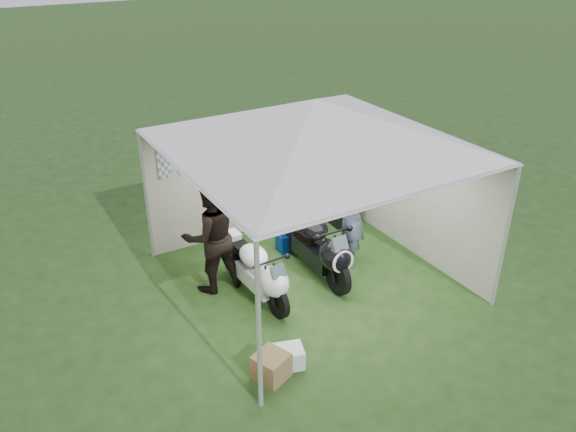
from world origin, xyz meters
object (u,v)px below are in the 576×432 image
(paddock_stand, at_px, (289,241))
(crate_0, at_px, (288,357))
(motorcycle_black, at_px, (318,245))
(equipment_box, at_px, (344,212))
(crate_1, at_px, (271,366))
(person_dark_jacket, at_px, (211,236))
(person_blue_jacket, at_px, (351,214))
(motorcycle_white, at_px, (259,271))
(canopy_tent, at_px, (314,127))
(crate_2, at_px, (285,360))

(paddock_stand, relative_size, crate_0, 1.06)
(motorcycle_black, distance_m, crate_0, 2.26)
(equipment_box, xyz_separation_m, crate_1, (-3.23, -2.96, -0.07))
(paddock_stand, distance_m, person_dark_jacket, 1.86)
(motorcycle_black, xyz_separation_m, paddock_stand, (0.02, 0.94, -0.40))
(person_blue_jacket, bearing_deg, person_dark_jacket, -76.89)
(person_blue_jacket, relative_size, equipment_box, 3.86)
(crate_1, bearing_deg, motorcycle_white, 67.25)
(person_blue_jacket, bearing_deg, canopy_tent, -59.91)
(motorcycle_white, distance_m, crate_1, 1.76)
(person_dark_jacket, bearing_deg, person_blue_jacket, 169.74)
(person_dark_jacket, relative_size, crate_0, 4.61)
(canopy_tent, bearing_deg, motorcycle_white, -175.00)
(motorcycle_white, relative_size, person_blue_jacket, 0.97)
(equipment_box, bearing_deg, motorcycle_black, -138.78)
(canopy_tent, distance_m, person_blue_jacket, 1.85)
(person_blue_jacket, bearing_deg, equipment_box, 173.45)
(canopy_tent, height_order, crate_1, canopy_tent)
(motorcycle_white, bearing_deg, canopy_tent, 2.09)
(crate_2, bearing_deg, canopy_tent, 48.41)
(motorcycle_white, xyz_separation_m, motorcycle_black, (1.14, 0.12, 0.07))
(canopy_tent, height_order, crate_0, canopy_tent)
(person_dark_jacket, height_order, crate_1, person_dark_jacket)
(crate_1, xyz_separation_m, crate_2, (0.24, 0.08, -0.07))
(paddock_stand, relative_size, equipment_box, 0.89)
(canopy_tent, bearing_deg, person_dark_jacket, 159.15)
(paddock_stand, relative_size, crate_1, 1.10)
(motorcycle_white, distance_m, crate_2, 1.62)
(crate_2, bearing_deg, motorcycle_white, 74.33)
(paddock_stand, bearing_deg, crate_0, -120.97)
(person_blue_jacket, distance_m, equipment_box, 1.57)
(canopy_tent, bearing_deg, person_blue_jacket, 4.99)
(equipment_box, height_order, crate_1, equipment_box)
(crate_1, relative_size, crate_2, 1.40)
(canopy_tent, relative_size, person_blue_jacket, 3.05)
(crate_0, bearing_deg, crate_2, -178.07)
(motorcycle_black, relative_size, crate_1, 5.27)
(crate_1, bearing_deg, canopy_tent, 45.30)
(person_dark_jacket, distance_m, equipment_box, 3.20)
(motorcycle_black, bearing_deg, person_dark_jacket, 163.13)
(equipment_box, bearing_deg, motorcycle_white, -152.01)
(motorcycle_white, height_order, person_dark_jacket, person_dark_jacket)
(canopy_tent, bearing_deg, equipment_box, 39.11)
(paddock_stand, xyz_separation_m, crate_1, (-1.83, -2.64, 0.01))
(canopy_tent, relative_size, crate_0, 13.94)
(motorcycle_black, xyz_separation_m, crate_0, (-1.52, -1.63, -0.43))
(motorcycle_black, bearing_deg, equipment_box, 42.55)
(person_blue_jacket, distance_m, crate_0, 2.87)
(person_blue_jacket, height_order, equipment_box, person_blue_jacket)
(motorcycle_black, relative_size, paddock_stand, 4.79)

